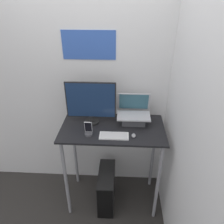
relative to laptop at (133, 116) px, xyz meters
The scene contains 10 objects.
ground_plane 1.20m from the laptop, 118.14° to the right, with size 12.00×12.00×0.00m, color #2D2B28.
wall_back 0.38m from the laptop, 129.56° to the left, with size 6.00×0.06×2.60m.
wall_side_right 0.59m from the laptop, 44.54° to the right, with size 0.05×6.00×2.60m.
desk 0.34m from the laptop, 152.06° to the right, with size 1.05×0.56×1.03m.
laptop is the anchor object (origin of this frame).
monitor 0.46m from the laptop, behind, with size 0.50×0.15×0.45m.
keyboard 0.33m from the laptop, 125.47° to the right, with size 0.28×0.12×0.02m.
mouse 0.27m from the laptop, 90.78° to the right, with size 0.04×0.06×0.03m.
cell_phone 0.50m from the laptop, 150.57° to the right, with size 0.08×0.08×0.14m.
computer_tower 0.94m from the laptop, 146.52° to the right, with size 0.18×0.47×0.46m.
Camera 1 is at (0.10, -1.57, 2.25)m, focal length 35.00 mm.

